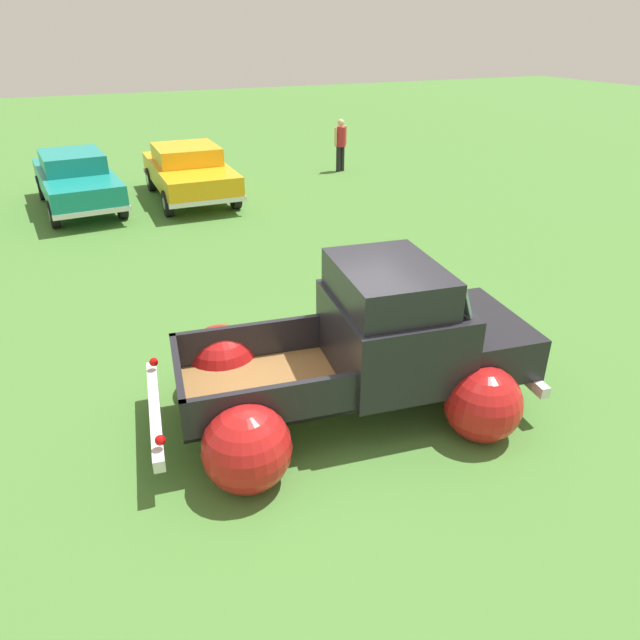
# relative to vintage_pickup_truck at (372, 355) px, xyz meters

# --- Properties ---
(ground_plane) EXTENTS (80.00, 80.00, 0.00)m
(ground_plane) POSITION_rel_vintage_pickup_truck_xyz_m (-0.39, 0.05, -0.76)
(ground_plane) COLOR #477A33
(vintage_pickup_truck) EXTENTS (4.81, 3.20, 1.96)m
(vintage_pickup_truck) POSITION_rel_vintage_pickup_truck_xyz_m (0.00, 0.00, 0.00)
(vintage_pickup_truck) COLOR black
(vintage_pickup_truck) RESTS_ON ground
(show_car_0) EXTENTS (2.12, 4.59, 1.43)m
(show_car_0) POSITION_rel_vintage_pickup_truck_xyz_m (-2.81, 11.03, 0.02)
(show_car_0) COLOR black
(show_car_0) RESTS_ON ground
(show_car_1) EXTENTS (2.00, 4.32, 1.43)m
(show_car_1) POSITION_rel_vintage_pickup_truck_xyz_m (0.09, 10.75, 0.03)
(show_car_1) COLOR black
(show_car_1) RESTS_ON ground
(spectator_0) EXTENTS (0.53, 0.43, 1.66)m
(spectator_0) POSITION_rel_vintage_pickup_truck_xyz_m (5.37, 12.14, 0.19)
(spectator_0) COLOR black
(spectator_0) RESTS_ON ground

